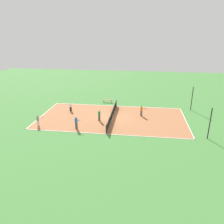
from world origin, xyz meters
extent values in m
plane|color=#47843D|center=(0.00, 0.00, 0.00)|extent=(80.00, 80.00, 0.00)
cube|color=#AD6B42|center=(0.00, 0.00, 0.01)|extent=(10.88, 20.91, 0.02)
cube|color=white|center=(-5.39, 0.00, 0.02)|extent=(0.10, 20.91, 0.00)
cube|color=white|center=(5.39, 0.00, 0.02)|extent=(0.10, 20.91, 0.00)
cube|color=white|center=(0.00, -10.41, 0.02)|extent=(10.88, 0.10, 0.00)
cube|color=white|center=(0.00, 10.41, 0.02)|extent=(10.88, 0.10, 0.00)
cube|color=white|center=(0.00, 0.00, 0.02)|extent=(10.88, 0.10, 0.00)
cylinder|color=black|center=(-5.29, 0.00, 0.58)|extent=(0.10, 0.10, 1.11)
cylinder|color=black|center=(5.29, 0.00, 0.58)|extent=(0.10, 0.10, 1.11)
cube|color=black|center=(0.00, 0.00, 0.55)|extent=(10.58, 0.03, 1.06)
cube|color=white|center=(0.00, 0.00, 1.05)|extent=(10.58, 0.04, 0.06)
cube|color=olive|center=(-7.18, -1.78, 0.43)|extent=(0.36, 1.73, 0.04)
cylinder|color=#4C4C51|center=(-7.18, -2.49, 0.21)|extent=(0.08, 0.08, 0.41)
cylinder|color=#4C4C51|center=(-7.18, -1.06, 0.21)|extent=(0.08, 0.08, 0.41)
cube|color=#4C4C51|center=(4.31, -4.02, 0.44)|extent=(0.30, 0.32, 0.83)
cylinder|color=blue|center=(4.31, -4.02, 1.14)|extent=(0.49, 0.49, 0.58)
sphere|color=tan|center=(4.31, -4.02, 1.55)|extent=(0.25, 0.25, 0.25)
cylinder|color=#262626|center=(4.47, -3.74, 1.28)|extent=(0.17, 0.26, 0.03)
torus|color=black|center=(4.61, -3.50, 1.28)|extent=(0.42, 0.42, 0.02)
cube|color=#4C4C51|center=(-1.36, 4.18, 0.41)|extent=(0.26, 0.30, 0.77)
cylinder|color=orange|center=(-1.36, 4.18, 1.06)|extent=(0.44, 0.44, 0.54)
sphere|color=brown|center=(-1.36, 4.18, 1.45)|extent=(0.23, 0.23, 0.23)
cylinder|color=#262626|center=(-1.27, 4.48, 1.20)|extent=(0.10, 0.28, 0.03)
torus|color=black|center=(-1.20, 4.75, 1.20)|extent=(0.38, 0.38, 0.02)
cube|color=white|center=(4.10, -9.29, 0.38)|extent=(0.28, 0.31, 0.72)
cylinder|color=gray|center=(4.10, -9.29, 0.99)|extent=(0.47, 0.47, 0.50)
sphere|color=#A87A56|center=(4.10, -9.29, 1.35)|extent=(0.22, 0.22, 0.22)
cylinder|color=#262626|center=(3.97, -9.00, 1.12)|extent=(0.14, 0.27, 0.03)
torus|color=black|center=(3.85, -8.74, 1.12)|extent=(0.40, 0.40, 0.02)
cube|color=#4C4C51|center=(1.33, -1.61, 0.42)|extent=(0.30, 0.27, 0.79)
cylinder|color=green|center=(1.33, -1.61, 1.09)|extent=(0.45, 0.45, 0.55)
sphere|color=beige|center=(1.33, -1.61, 1.48)|extent=(0.24, 0.24, 0.24)
cube|color=black|center=(-1.96, -6.80, 0.37)|extent=(0.25, 0.29, 0.69)
cylinder|color=white|center=(-1.96, -6.80, 0.95)|extent=(0.44, 0.44, 0.48)
sphere|color=beige|center=(-1.96, -6.80, 1.29)|extent=(0.21, 0.21, 0.21)
cylinder|color=#262626|center=(-2.04, -7.11, 1.07)|extent=(0.10, 0.28, 0.03)
torus|color=black|center=(-2.11, -7.38, 1.07)|extent=(0.37, 0.37, 0.02)
sphere|color=#CCE033|center=(-2.61, 1.16, 0.06)|extent=(0.07, 0.07, 0.07)
sphere|color=#CCE033|center=(0.95, 6.93, 0.06)|extent=(0.07, 0.07, 0.07)
sphere|color=#CCE033|center=(-3.54, -0.22, 0.06)|extent=(0.07, 0.07, 0.07)
cylinder|color=black|center=(-4.93, 11.91, 1.89)|extent=(0.12, 0.12, 3.79)
cylinder|color=black|center=(4.93, 11.91, 1.89)|extent=(0.12, 0.12, 3.79)
camera|label=1|loc=(29.02, 3.96, 11.78)|focal=35.00mm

